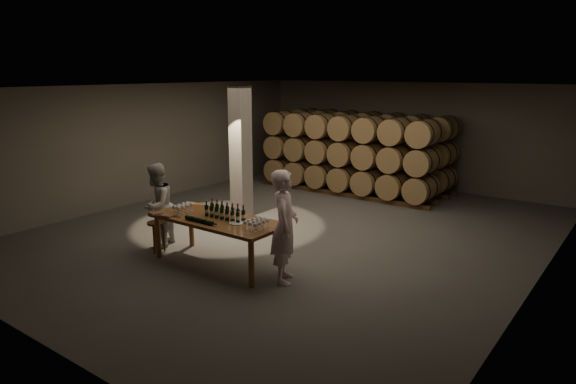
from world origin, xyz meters
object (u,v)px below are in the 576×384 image
Objects in this scene: tasting_table at (217,224)px; stool at (157,227)px; plate at (237,223)px; person_woman at (157,206)px; person_man at (285,227)px; bottle_cluster at (225,213)px; notebook_near at (168,215)px.

tasting_table reaches higher than stool.
plate is 2.22m from person_woman.
tasting_table is 1.48m from person_man.
stool is 2.97m from person_man.
tasting_table is at bearing 63.09° from person_man.
tasting_table is 3.04× the size of bottle_cluster.
tasting_table is at bearing 9.08° from stool.
notebook_near reaches higher than plate.
person_man is (2.31, 0.57, 0.07)m from notebook_near.
bottle_cluster reaches higher than plate.
person_man is 3.16m from person_woman.
plate is (0.52, -0.03, 0.11)m from tasting_table.
person_woman is (-1.70, 0.00, 0.07)m from tasting_table.
bottle_cluster is 3.14× the size of plate.
notebook_near is at bearing -151.26° from bottle_cluster.
tasting_table is at bearing -146.55° from bottle_cluster.
notebook_near is at bearing -19.82° from stool.
person_man reaches higher than tasting_table.
stool is 0.49m from person_woman.
tasting_table is at bearing 66.18° from person_woman.
bottle_cluster reaches higher than notebook_near.
stool is (-0.61, 0.22, -0.40)m from notebook_near.
person_man is at bearing 4.73° from tasting_table.
bottle_cluster is 1.82m from person_woman.
bottle_cluster reaches higher than tasting_table.
bottle_cluster is at bearing 164.63° from plate.
person_woman reaches higher than bottle_cluster.
person_man is (1.34, 0.04, -0.03)m from bottle_cluster.
stool is (-1.45, -0.23, -0.29)m from tasting_table.
tasting_table is 1.70m from person_woman.
bottle_cluster is at bearing 22.18° from notebook_near.
plate is at bearing 10.43° from notebook_near.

